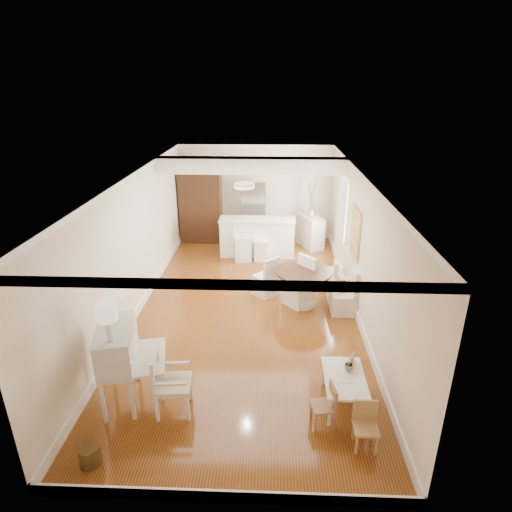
# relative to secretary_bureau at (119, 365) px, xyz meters

# --- Properties ---
(room) EXTENTS (9.00, 9.04, 2.82)m
(room) POSITION_rel_secretary_bureau_xyz_m (1.74, 3.17, 1.36)
(room) COLOR brown
(room) RESTS_ON ground
(secretary_bureau) EXTENTS (1.17, 1.18, 1.25)m
(secretary_bureau) POSITION_rel_secretary_bureau_xyz_m (0.00, 0.00, 0.00)
(secretary_bureau) COLOR beige
(secretary_bureau) RESTS_ON ground
(gustavian_armchair) EXTENTS (0.59, 0.59, 0.96)m
(gustavian_armchair) POSITION_rel_secretary_bureau_xyz_m (0.82, -0.18, -0.15)
(gustavian_armchair) COLOR silver
(gustavian_armchair) RESTS_ON ground
(wicker_basket) EXTENTS (0.34, 0.34, 0.27)m
(wicker_basket) POSITION_rel_secretary_bureau_xyz_m (-0.03, -1.17, -0.49)
(wicker_basket) COLOR #4F3518
(wicker_basket) RESTS_ON ground
(kids_table) EXTENTS (0.60, 0.99, 0.49)m
(kids_table) POSITION_rel_secretary_bureau_xyz_m (3.28, 0.03, -0.38)
(kids_table) COLOR silver
(kids_table) RESTS_ON ground
(kids_chair_a) EXTENTS (0.36, 0.36, 0.64)m
(kids_chair_a) POSITION_rel_secretary_bureau_xyz_m (2.93, -0.39, -0.30)
(kids_chair_a) COLOR #9B6A46
(kids_chair_a) RESTS_ON ground
(kids_chair_b) EXTENTS (0.41, 0.41, 0.65)m
(kids_chair_b) POSITION_rel_secretary_bureau_xyz_m (3.29, 0.37, -0.30)
(kids_chair_b) COLOR #9A6A46
(kids_chair_b) RESTS_ON ground
(kids_chair_c) EXTENTS (0.32, 0.32, 0.66)m
(kids_chair_c) POSITION_rel_secretary_bureau_xyz_m (3.44, -0.77, -0.30)
(kids_chair_c) COLOR #AF824F
(kids_chair_c) RESTS_ON ground
(banquette) EXTENTS (0.52, 1.60, 0.98)m
(banquette) POSITION_rel_secretary_bureau_xyz_m (3.69, 3.35, -0.13)
(banquette) COLOR silver
(banquette) RESTS_ON ground
(dining_table) EXTENTS (1.53, 1.53, 0.80)m
(dining_table) POSITION_rel_secretary_bureau_xyz_m (2.87, 3.07, -0.22)
(dining_table) COLOR #422615
(dining_table) RESTS_ON ground
(slip_chair_near) EXTENTS (0.72, 0.72, 1.05)m
(slip_chair_near) POSITION_rel_secretary_bureau_xyz_m (2.79, 3.12, -0.10)
(slip_chair_near) COLOR white
(slip_chair_near) RESTS_ON ground
(slip_chair_far) EXTENTS (0.63, 0.63, 0.93)m
(slip_chair_far) POSITION_rel_secretary_bureau_xyz_m (2.07, 3.53, -0.16)
(slip_chair_far) COLOR silver
(slip_chair_far) RESTS_ON ground
(breakfast_counter) EXTENTS (2.05, 0.65, 1.03)m
(breakfast_counter) POSITION_rel_secretary_bureau_xyz_m (1.80, 5.95, -0.11)
(breakfast_counter) COLOR white
(breakfast_counter) RESTS_ON ground
(bar_stool_left) EXTENTS (0.50, 0.50, 1.06)m
(bar_stool_left) POSITION_rel_secretary_bureau_xyz_m (1.42, 5.53, -0.09)
(bar_stool_left) COLOR white
(bar_stool_left) RESTS_ON ground
(bar_stool_right) EXTENTS (0.38, 0.38, 0.91)m
(bar_stool_right) POSITION_rel_secretary_bureau_xyz_m (1.91, 5.57, -0.17)
(bar_stool_right) COLOR white
(bar_stool_right) RESTS_ON ground
(pantry_cabinet) EXTENTS (1.20, 0.60, 2.30)m
(pantry_cabinet) POSITION_rel_secretary_bureau_xyz_m (0.10, 7.03, 0.53)
(pantry_cabinet) COLOR #381E11
(pantry_cabinet) RESTS_ON ground
(fridge) EXTENTS (0.75, 0.65, 1.80)m
(fridge) POSITION_rel_secretary_bureau_xyz_m (2.00, 7.00, 0.28)
(fridge) COLOR silver
(fridge) RESTS_ON ground
(sideboard) EXTENTS (0.77, 1.04, 0.91)m
(sideboard) POSITION_rel_secretary_bureau_xyz_m (3.30, 6.64, -0.17)
(sideboard) COLOR silver
(sideboard) RESTS_ON ground
(pencil_cup) EXTENTS (0.14, 0.14, 0.10)m
(pencil_cup) POSITION_rel_secretary_bureau_xyz_m (3.36, 0.19, -0.08)
(pencil_cup) COLOR #5EA166
(pencil_cup) RESTS_ON kids_table
(branch_vase) EXTENTS (0.22, 0.22, 0.20)m
(branch_vase) POSITION_rel_secretary_bureau_xyz_m (3.31, 6.66, 0.39)
(branch_vase) COLOR silver
(branch_vase) RESTS_ON sideboard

